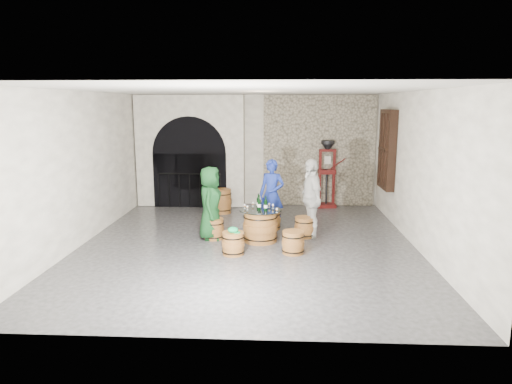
{
  "coord_description": "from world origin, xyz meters",
  "views": [
    {
      "loc": [
        0.65,
        -9.29,
        2.93
      ],
      "look_at": [
        0.16,
        0.44,
        1.05
      ],
      "focal_mm": 32.0,
      "sensor_mm": 36.0,
      "label": 1
    }
  ],
  "objects_px": {
    "wine_bottle_center": "(266,205)",
    "side_barrel": "(223,201)",
    "person_blue": "(272,194)",
    "barrel_stool_right": "(304,227)",
    "barrel_stool_near_right": "(293,242)",
    "barrel_stool_far": "(271,220)",
    "wine_bottle_left": "(259,204)",
    "barrel_stool_left": "(214,229)",
    "barrel_stool_near_left": "(233,243)",
    "person_green": "(210,203)",
    "corking_press": "(327,169)",
    "person_white": "(311,198)",
    "wine_bottle_right": "(258,202)",
    "barrel_table": "(260,226)"
  },
  "relations": [
    {
      "from": "wine_bottle_left",
      "to": "wine_bottle_right",
      "type": "height_order",
      "value": "same"
    },
    {
      "from": "barrel_stool_right",
      "to": "person_blue",
      "type": "relative_size",
      "value": 0.28
    },
    {
      "from": "wine_bottle_center",
      "to": "person_blue",
      "type": "bearing_deg",
      "value": 84.79
    },
    {
      "from": "person_blue",
      "to": "side_barrel",
      "type": "xyz_separation_m",
      "value": [
        -1.36,
        1.54,
        -0.5
      ]
    },
    {
      "from": "barrel_stool_near_right",
      "to": "person_white",
      "type": "distance_m",
      "value": 1.44
    },
    {
      "from": "person_green",
      "to": "person_blue",
      "type": "relative_size",
      "value": 0.97
    },
    {
      "from": "barrel_stool_near_right",
      "to": "wine_bottle_center",
      "type": "bearing_deg",
      "value": 130.57
    },
    {
      "from": "barrel_stool_right",
      "to": "person_green",
      "type": "height_order",
      "value": "person_green"
    },
    {
      "from": "wine_bottle_center",
      "to": "side_barrel",
      "type": "height_order",
      "value": "wine_bottle_center"
    },
    {
      "from": "barrel_stool_near_right",
      "to": "wine_bottle_right",
      "type": "distance_m",
      "value": 1.32
    },
    {
      "from": "barrel_stool_right",
      "to": "person_green",
      "type": "relative_size",
      "value": 0.29
    },
    {
      "from": "wine_bottle_right",
      "to": "person_green",
      "type": "bearing_deg",
      "value": 178.67
    },
    {
      "from": "wine_bottle_right",
      "to": "corking_press",
      "type": "height_order",
      "value": "corking_press"
    },
    {
      "from": "barrel_stool_near_right",
      "to": "barrel_stool_far",
      "type": "bearing_deg",
      "value": 104.48
    },
    {
      "from": "person_blue",
      "to": "person_white",
      "type": "height_order",
      "value": "person_white"
    },
    {
      "from": "person_white",
      "to": "barrel_stool_left",
      "type": "bearing_deg",
      "value": -97.09
    },
    {
      "from": "person_green",
      "to": "side_barrel",
      "type": "relative_size",
      "value": 2.43
    },
    {
      "from": "wine_bottle_center",
      "to": "barrel_stool_near_left",
      "type": "bearing_deg",
      "value": -128.05
    },
    {
      "from": "wine_bottle_left",
      "to": "person_green",
      "type": "bearing_deg",
      "value": 169.67
    },
    {
      "from": "person_blue",
      "to": "barrel_stool_near_right",
      "type": "bearing_deg",
      "value": -57.59
    },
    {
      "from": "person_green",
      "to": "wine_bottle_center",
      "type": "relative_size",
      "value": 4.96
    },
    {
      "from": "barrel_stool_near_right",
      "to": "corking_press",
      "type": "distance_m",
      "value": 4.48
    },
    {
      "from": "wine_bottle_left",
      "to": "side_barrel",
      "type": "bearing_deg",
      "value": 112.96
    },
    {
      "from": "barrel_stool_near_right",
      "to": "wine_bottle_right",
      "type": "xyz_separation_m",
      "value": [
        -0.73,
        0.91,
        0.61
      ]
    },
    {
      "from": "barrel_table",
      "to": "barrel_stool_near_left",
      "type": "distance_m",
      "value": 1.05
    },
    {
      "from": "person_white",
      "to": "wine_bottle_center",
      "type": "height_order",
      "value": "person_white"
    },
    {
      "from": "wine_bottle_right",
      "to": "corking_press",
      "type": "bearing_deg",
      "value": 61.59
    },
    {
      "from": "barrel_stool_near_right",
      "to": "corking_press",
      "type": "xyz_separation_m",
      "value": [
        1.08,
        4.26,
        0.89
      ]
    },
    {
      "from": "barrel_stool_left",
      "to": "barrel_stool_near_left",
      "type": "distance_m",
      "value": 1.18
    },
    {
      "from": "person_white",
      "to": "side_barrel",
      "type": "distance_m",
      "value": 3.16
    },
    {
      "from": "barrel_stool_left",
      "to": "barrel_stool_near_left",
      "type": "bearing_deg",
      "value": -63.17
    },
    {
      "from": "wine_bottle_right",
      "to": "barrel_stool_left",
      "type": "bearing_deg",
      "value": 179.12
    },
    {
      "from": "barrel_stool_far",
      "to": "wine_bottle_right",
      "type": "relative_size",
      "value": 1.42
    },
    {
      "from": "barrel_stool_right",
      "to": "wine_bottle_right",
      "type": "relative_size",
      "value": 1.42
    },
    {
      "from": "person_green",
      "to": "corking_press",
      "type": "xyz_separation_m",
      "value": [
        2.87,
        3.33,
        0.31
      ]
    },
    {
      "from": "barrel_stool_far",
      "to": "wine_bottle_left",
      "type": "distance_m",
      "value": 1.25
    },
    {
      "from": "barrel_stool_left",
      "to": "corking_press",
      "type": "bearing_deg",
      "value": 50.02
    },
    {
      "from": "barrel_stool_left",
      "to": "barrel_stool_near_left",
      "type": "xyz_separation_m",
      "value": [
        0.53,
        -1.05,
        0.0
      ]
    },
    {
      "from": "barrel_stool_near_left",
      "to": "side_barrel",
      "type": "relative_size",
      "value": 0.69
    },
    {
      "from": "barrel_stool_right",
      "to": "barrel_stool_near_left",
      "type": "height_order",
      "value": "same"
    },
    {
      "from": "barrel_stool_near_right",
      "to": "barrel_stool_near_left",
      "type": "bearing_deg",
      "value": -173.8
    },
    {
      "from": "barrel_stool_right",
      "to": "wine_bottle_center",
      "type": "bearing_deg",
      "value": -149.68
    },
    {
      "from": "barrel_stool_right",
      "to": "wine_bottle_right",
      "type": "height_order",
      "value": "wine_bottle_right"
    },
    {
      "from": "person_white",
      "to": "wine_bottle_right",
      "type": "height_order",
      "value": "person_white"
    },
    {
      "from": "person_blue",
      "to": "barrel_stool_near_left",
      "type": "bearing_deg",
      "value": -92.0
    },
    {
      "from": "barrel_stool_near_right",
      "to": "wine_bottle_left",
      "type": "distance_m",
      "value": 1.19
    },
    {
      "from": "barrel_table",
      "to": "wine_bottle_left",
      "type": "height_order",
      "value": "wine_bottle_left"
    },
    {
      "from": "barrel_table",
      "to": "barrel_stool_left",
      "type": "bearing_deg",
      "value": 172.35
    },
    {
      "from": "person_green",
      "to": "wine_bottle_right",
      "type": "bearing_deg",
      "value": -90.32
    },
    {
      "from": "barrel_table",
      "to": "barrel_stool_near_left",
      "type": "bearing_deg",
      "value": -118.7
    }
  ]
}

